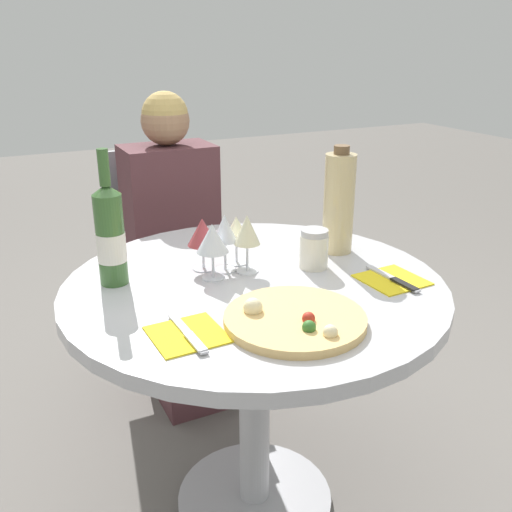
{
  "coord_description": "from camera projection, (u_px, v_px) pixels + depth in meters",
  "views": [
    {
      "loc": [
        -0.59,
        -1.21,
        1.31
      ],
      "look_at": [
        -0.03,
        -0.07,
        0.82
      ],
      "focal_mm": 40.0,
      "sensor_mm": 36.0,
      "label": 1
    }
  ],
  "objects": [
    {
      "name": "place_setting_right",
      "position": [
        393.0,
        280.0,
        1.47
      ],
      "size": [
        0.16,
        0.19,
        0.01
      ],
      "color": "yellow",
      "rests_on": "dining_table"
    },
    {
      "name": "pizza_large",
      "position": [
        294.0,
        319.0,
        1.25
      ],
      "size": [
        0.32,
        0.32,
        0.05
      ],
      "color": "#DBB26B",
      "rests_on": "dining_table"
    },
    {
      "name": "wine_glass_back_left",
      "position": [
        203.0,
        233.0,
        1.51
      ],
      "size": [
        0.08,
        0.08,
        0.14
      ],
      "color": "silver",
      "rests_on": "dining_table"
    },
    {
      "name": "ground_plane",
      "position": [
        255.0,
        500.0,
        1.73
      ],
      "size": [
        12.0,
        12.0,
        0.0
      ],
      "primitive_type": "plane",
      "color": "slate",
      "rests_on": "ground"
    },
    {
      "name": "place_setting_left",
      "position": [
        188.0,
        335.0,
        1.2
      ],
      "size": [
        0.15,
        0.19,
        0.01
      ],
      "color": "yellow",
      "rests_on": "dining_table"
    },
    {
      "name": "wine_glass_front_right",
      "position": [
        247.0,
        231.0,
        1.49
      ],
      "size": [
        0.07,
        0.07,
        0.16
      ],
      "color": "silver",
      "rests_on": "dining_table"
    },
    {
      "name": "chair_behind_diner",
      "position": [
        169.0,
        271.0,
        2.29
      ],
      "size": [
        0.4,
        0.4,
        0.91
      ],
      "rotation": [
        0.0,
        0.0,
        3.14
      ],
      "color": "slate",
      "rests_on": "ground_plane"
    },
    {
      "name": "seated_diner",
      "position": [
        180.0,
        266.0,
        2.14
      ],
      "size": [
        0.33,
        0.44,
        1.14
      ],
      "rotation": [
        0.0,
        0.0,
        3.14
      ],
      "color": "#512D33",
      "rests_on": "ground_plane"
    },
    {
      "name": "tall_carafe",
      "position": [
        339.0,
        203.0,
        1.62
      ],
      "size": [
        0.09,
        0.09,
        0.31
      ],
      "color": "tan",
      "rests_on": "dining_table"
    },
    {
      "name": "wine_bottle",
      "position": [
        110.0,
        235.0,
        1.41
      ],
      "size": [
        0.07,
        0.07,
        0.34
      ],
      "color": "#38602D",
      "rests_on": "dining_table"
    },
    {
      "name": "wine_glass_front_left",
      "position": [
        212.0,
        239.0,
        1.45
      ],
      "size": [
        0.08,
        0.08,
        0.15
      ],
      "color": "silver",
      "rests_on": "dining_table"
    },
    {
      "name": "wine_glass_center",
      "position": [
        225.0,
        230.0,
        1.5
      ],
      "size": [
        0.07,
        0.07,
        0.16
      ],
      "color": "silver",
      "rests_on": "dining_table"
    },
    {
      "name": "sugar_shaker",
      "position": [
        314.0,
        249.0,
        1.54
      ],
      "size": [
        0.08,
        0.08,
        0.11
      ],
      "color": "silver",
      "rests_on": "dining_table"
    },
    {
      "name": "dining_table",
      "position": [
        254.0,
        328.0,
        1.52
      ],
      "size": [
        0.98,
        0.98,
        0.72
      ],
      "color": "#B2B2B7",
      "rests_on": "ground_plane"
    },
    {
      "name": "wine_glass_back_right",
      "position": [
        236.0,
        229.0,
        1.55
      ],
      "size": [
        0.07,
        0.07,
        0.14
      ],
      "color": "silver",
      "rests_on": "dining_table"
    }
  ]
}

